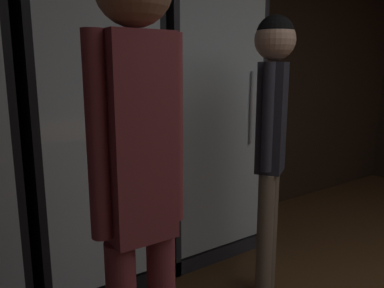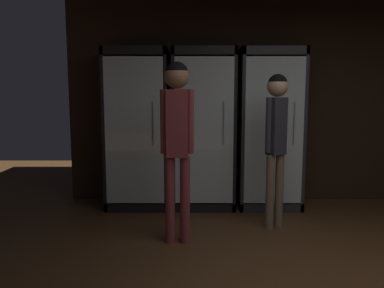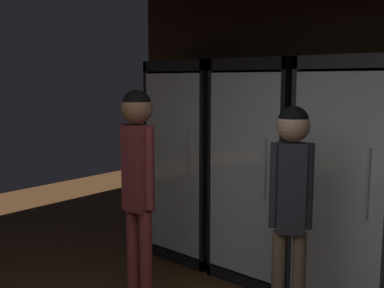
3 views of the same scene
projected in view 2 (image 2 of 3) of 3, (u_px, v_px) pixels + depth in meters
The scene contains 6 objects.
wall_back at pixel (296, 96), 5.16m from camera, with size 6.00×0.06×2.80m, color black.
cooler_far_left at pixel (138, 130), 4.92m from camera, with size 0.77×0.61×1.98m.
cooler_left at pixel (204, 131), 4.92m from camera, with size 0.77×0.61×1.98m.
cooler_center at pixel (269, 131), 4.92m from camera, with size 0.77×0.61×1.98m.
shopper_near at pixel (277, 129), 4.06m from camera, with size 0.25×0.22×1.64m.
shopper_far at pixel (177, 127), 3.64m from camera, with size 0.32×0.23×1.73m.
Camera 2 is at (-1.37, -2.17, 1.45)m, focal length 36.40 mm.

